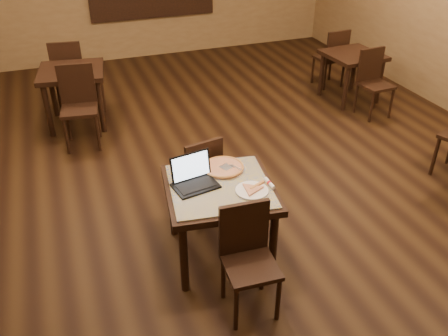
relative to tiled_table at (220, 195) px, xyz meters
name	(u,v)px	position (x,y,z in m)	size (l,w,h in m)	color
ground	(217,195)	(0.30, 0.91, -0.66)	(10.00, 10.00, 0.00)	black
tiled_table	(220,195)	(0.00, 0.00, 0.00)	(1.04, 1.04, 0.76)	black
chair_main_near	(248,253)	(0.01, -0.62, -0.14)	(0.42, 0.42, 0.92)	black
chair_main_far	(200,173)	(0.01, 0.62, -0.15)	(0.46, 0.46, 0.91)	black
laptop	(193,177)	(-0.20, 0.11, 0.17)	(0.40, 0.34, 0.25)	black
plate	(252,191)	(0.22, -0.18, 0.11)	(0.28, 0.28, 0.02)	white
pizza_slice	(252,189)	(0.22, -0.18, 0.13)	(0.21, 0.21, 0.02)	beige
pizza_pan	(223,168)	(0.12, 0.24, 0.11)	(0.40, 0.40, 0.01)	silver
pizza_whole	(223,167)	(0.12, 0.24, 0.12)	(0.37, 0.37, 0.03)	beige
spatula	(226,167)	(0.14, 0.22, 0.13)	(0.10, 0.23, 0.01)	silver
napkin_roll	(269,183)	(0.40, -0.14, 0.12)	(0.04, 0.16, 0.04)	white
other_table_a	(352,61)	(3.13, 2.71, -0.05)	(0.84, 0.84, 0.74)	black
other_table_a_chair_near	(373,78)	(3.12, 2.16, -0.12)	(0.44, 0.44, 0.95)	black
other_table_a_chair_far	(333,55)	(3.13, 3.27, -0.12)	(0.44, 0.44, 0.95)	black
other_table_b	(72,79)	(-0.95, 3.29, 0.00)	(0.96, 0.96, 0.80)	black
other_table_b_chair_near	(79,101)	(-0.93, 2.69, -0.08)	(0.50, 0.50, 1.03)	black
other_table_b_chair_far	(69,70)	(-0.96, 3.89, -0.08)	(0.50, 0.50, 1.03)	black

